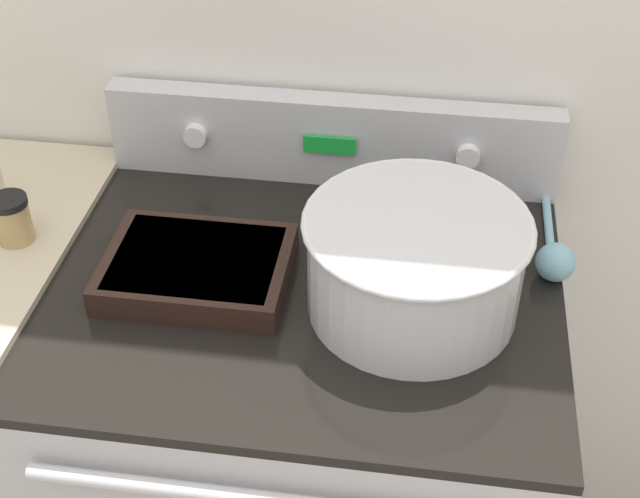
% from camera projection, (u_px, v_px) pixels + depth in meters
% --- Properties ---
extents(stove_range, '(0.79, 0.68, 0.91)m').
position_uv_depth(stove_range, '(308.00, 470.00, 1.66)').
color(stove_range, '#BCBCC1').
rests_on(stove_range, ground_plane).
extents(control_panel, '(0.79, 0.07, 0.16)m').
position_uv_depth(control_panel, '(332.00, 140.00, 1.56)').
color(control_panel, '#BCBCC1').
rests_on(control_panel, stove_range).
extents(mixing_bowl, '(0.33, 0.33, 0.16)m').
position_uv_depth(mixing_bowl, '(415.00, 260.00, 1.28)').
color(mixing_bowl, silver).
rests_on(mixing_bowl, stove_range).
extents(casserole_dish, '(0.28, 0.21, 0.05)m').
position_uv_depth(casserole_dish, '(197.00, 267.00, 1.37)').
color(casserole_dish, black).
rests_on(casserole_dish, stove_range).
extents(ladle, '(0.06, 0.26, 0.06)m').
position_uv_depth(ladle, '(554.00, 257.00, 1.39)').
color(ladle, '#7AB2C6').
rests_on(ladle, stove_range).
extents(spice_jar_black_cap, '(0.06, 0.06, 0.08)m').
position_uv_depth(spice_jar_black_cap, '(12.00, 219.00, 1.42)').
color(spice_jar_black_cap, tan).
rests_on(spice_jar_black_cap, side_counter).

